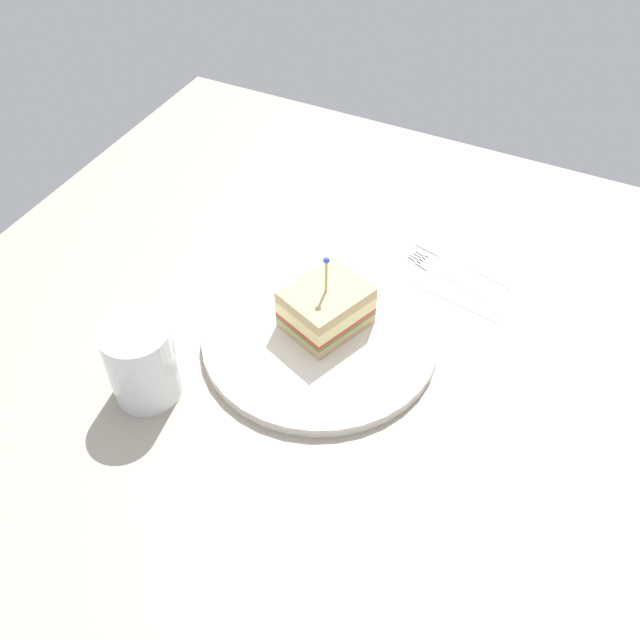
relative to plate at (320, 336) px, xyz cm
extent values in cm
cube|color=#9E9384|center=(0.00, 0.00, -1.63)|extent=(90.52, 90.52, 2.00)
cylinder|color=silver|center=(0.00, 0.00, 0.00)|extent=(26.03, 26.03, 1.26)
cube|color=tan|center=(-0.35, -1.47, 1.30)|extent=(9.69, 10.50, 1.33)
cube|color=#478438|center=(-0.35, -1.47, 2.16)|extent=(9.69, 10.50, 0.40)
cube|color=red|center=(-0.35, -1.47, 2.61)|extent=(9.69, 10.50, 0.50)
cube|color=#EFE093|center=(-0.35, -1.47, 3.66)|extent=(9.69, 10.50, 1.59)
cube|color=tan|center=(-0.35, -1.47, 5.12)|extent=(9.69, 10.50, 1.33)
cylinder|color=tan|center=(-0.35, -1.47, 7.58)|extent=(0.30, 0.30, 4.93)
sphere|color=blue|center=(-0.35, -1.47, 10.05)|extent=(0.70, 0.70, 0.70)
cylinder|color=beige|center=(12.96, 14.07, 2.04)|extent=(6.18, 6.18, 5.34)
cylinder|color=white|center=(12.96, 14.07, 3.88)|extent=(7.02, 7.02, 9.01)
cube|color=beige|center=(-12.36, -16.83, -0.56)|extent=(12.19, 11.31, 0.15)
cube|color=silver|center=(-11.80, -15.23, -0.46)|extent=(6.39, 2.89, 0.35)
cube|color=silver|center=(-7.02, -17.03, -0.46)|extent=(4.14, 3.33, 0.35)
cube|color=silver|center=(-5.23, -18.50, -0.46)|extent=(1.94, 0.87, 0.35)
cube|color=silver|center=(-5.05, -18.04, -0.46)|extent=(1.94, 0.87, 0.35)
cube|color=silver|center=(-4.87, -17.57, -0.46)|extent=(1.94, 0.87, 0.35)
cube|color=silver|center=(-4.70, -17.10, -0.46)|extent=(1.94, 0.87, 0.35)
cube|color=silver|center=(-12.93, -18.44, -0.46)|extent=(7.96, 2.53, 0.35)
cube|color=silver|center=(-7.28, -19.84, -0.46)|extent=(7.15, 3.15, 0.24)
camera|label=1|loc=(-23.00, 47.18, 57.71)|focal=39.62mm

